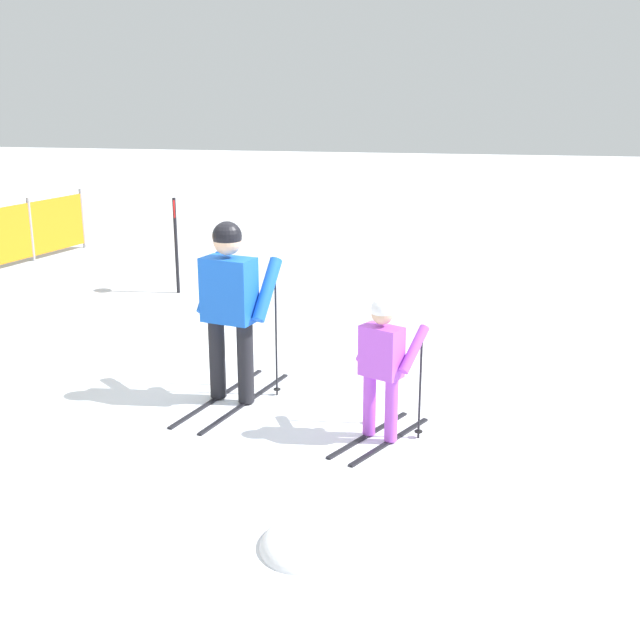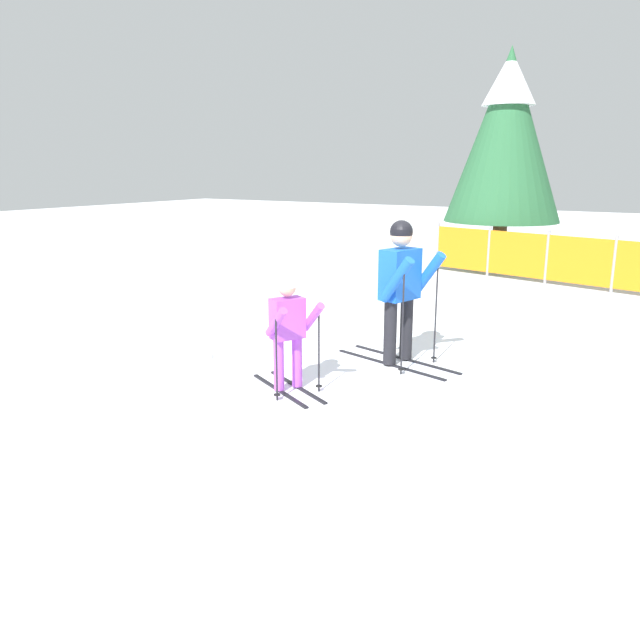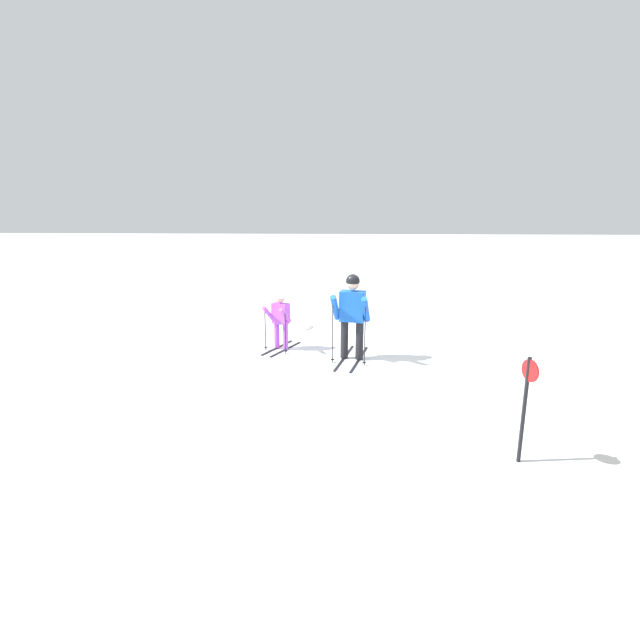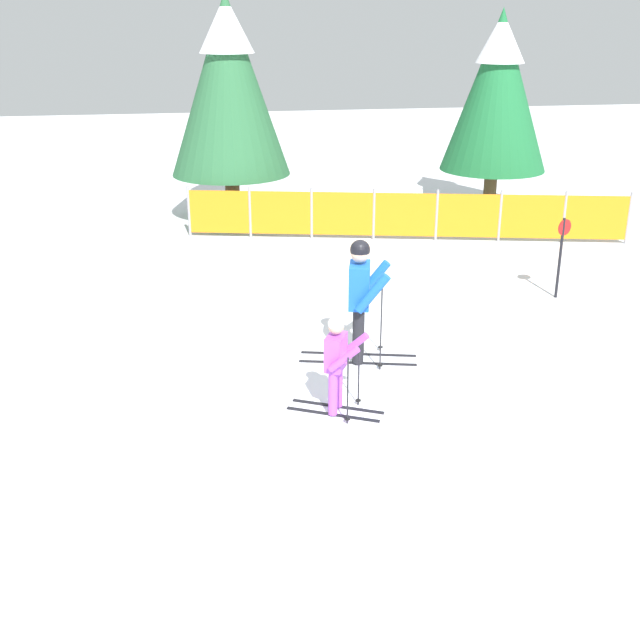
# 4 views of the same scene
# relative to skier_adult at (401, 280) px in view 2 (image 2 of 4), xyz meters

# --- Properties ---
(ground_plane) EXTENTS (60.00, 60.00, 0.00)m
(ground_plane) POSITION_rel_skier_adult_xyz_m (0.10, -0.13, -1.04)
(ground_plane) COLOR white
(skier_adult) EXTENTS (1.69, 0.83, 1.75)m
(skier_adult) POSITION_rel_skier_adult_xyz_m (0.00, 0.00, 0.00)
(skier_adult) COLOR black
(skier_adult) RESTS_ON ground_plane
(skier_child) EXTENTS (1.18, 0.78, 1.26)m
(skier_child) POSITION_rel_skier_adult_xyz_m (-0.61, -1.51, -0.30)
(skier_child) COLOR black
(skier_child) RESTS_ON ground_plane
(conifer_near) EXTENTS (2.73, 2.73, 5.07)m
(conifer_near) POSITION_rel_skier_adult_xyz_m (-1.25, 8.53, 2.09)
(conifer_near) COLOR #4C3823
(conifer_near) RESTS_ON ground_plane
(snow_mound) EXTENTS (0.70, 0.60, 0.28)m
(snow_mound) POSITION_rel_skier_adult_xyz_m (-2.39, -1.21, -1.04)
(snow_mound) COLOR white
(snow_mound) RESTS_ON ground_plane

